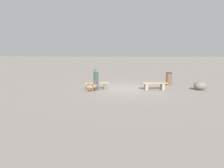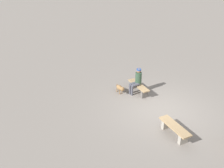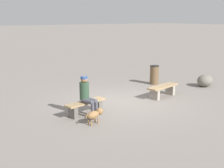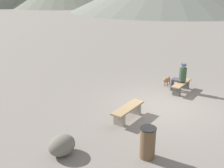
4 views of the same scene
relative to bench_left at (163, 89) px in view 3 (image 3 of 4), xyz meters
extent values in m
cube|color=gray|center=(1.80, -0.29, -0.34)|extent=(210.00, 210.00, 0.06)
cube|color=gray|center=(-0.53, -0.10, -0.11)|extent=(0.23, 0.40, 0.40)
cube|color=gray|center=(0.53, 0.10, -0.11)|extent=(0.23, 0.40, 0.40)
cube|color=#A3845B|center=(0.00, 0.00, 0.13)|extent=(1.63, 0.72, 0.06)
cube|color=#605B56|center=(3.14, 0.03, -0.11)|extent=(0.21, 0.35, 0.39)
cube|color=#605B56|center=(4.19, 0.23, -0.11)|extent=(0.21, 0.35, 0.39)
cube|color=#A3845B|center=(3.66, 0.13, 0.11)|extent=(1.55, 0.64, 0.05)
cylinder|color=#2D4733|center=(3.71, 0.14, 0.50)|extent=(0.31, 0.31, 0.58)
sphere|color=#A3704C|center=(3.71, 0.14, 0.89)|extent=(0.22, 0.22, 0.22)
cylinder|color=#2D4C8C|center=(3.71, 0.14, 0.95)|extent=(0.23, 0.23, 0.08)
cylinder|color=#4C4C56|center=(3.73, 0.37, 0.21)|extent=(0.27, 0.47, 0.15)
cylinder|color=#4C4C56|center=(3.67, 0.59, -0.05)|extent=(0.11, 0.11, 0.52)
cylinder|color=#4C4C56|center=(3.57, 0.33, 0.21)|extent=(0.27, 0.47, 0.15)
cylinder|color=#4C4C56|center=(3.50, 0.54, -0.05)|extent=(0.11, 0.11, 0.52)
ellipsoid|color=olive|center=(3.93, 1.06, -0.02)|extent=(0.48, 0.33, 0.24)
sphere|color=olive|center=(3.66, 0.99, 0.03)|extent=(0.22, 0.22, 0.22)
cylinder|color=olive|center=(3.81, 0.96, -0.22)|extent=(0.04, 0.04, 0.17)
cylinder|color=olive|center=(3.78, 1.09, -0.22)|extent=(0.04, 0.04, 0.17)
cylinder|color=olive|center=(4.08, 1.02, -0.22)|extent=(0.04, 0.04, 0.17)
cylinder|color=olive|center=(4.05, 1.15, -0.22)|extent=(0.04, 0.04, 0.17)
cylinder|color=olive|center=(4.18, 1.12, 0.02)|extent=(0.12, 0.06, 0.15)
cylinder|color=brown|center=(-1.28, -1.90, 0.13)|extent=(0.42, 0.42, 0.87)
cylinder|color=black|center=(-1.28, -1.90, 0.58)|extent=(0.44, 0.44, 0.03)
ellipsoid|color=#6B665B|center=(-2.87, -0.17, -0.03)|extent=(0.91, 0.81, 0.56)
camera|label=1|loc=(1.63, 12.02, 2.02)|focal=30.44mm
camera|label=2|loc=(-8.25, 5.01, 6.96)|focal=46.48mm
camera|label=3|loc=(8.19, 8.24, 2.88)|focal=46.56mm
camera|label=4|loc=(-6.14, -5.57, 3.99)|focal=41.55mm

